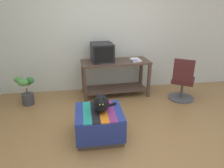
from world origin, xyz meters
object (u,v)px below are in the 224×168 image
object	(u,v)px
stapler	(135,61)
ottoman_with_blanket	(99,124)
book	(135,60)
cat	(101,103)
potted_plant	(27,91)
keyboard	(103,63)
tv_monitor	(102,52)
desk	(115,72)
office_chair	(183,82)

from	to	relation	value
stapler	ottoman_with_blanket	bearing A→B (deg)	156.55
stapler	book	bearing A→B (deg)	-11.99
cat	potted_plant	size ratio (longest dim) A/B	0.68
keyboard	cat	world-z (taller)	keyboard
stapler	tv_monitor	bearing A→B (deg)	84.92
desk	cat	bearing A→B (deg)	-110.34
cat	office_chair	bearing A→B (deg)	33.84
ottoman_with_blanket	stapler	distance (m)	1.69
cat	tv_monitor	bearing A→B (deg)	87.64
tv_monitor	cat	size ratio (longest dim) A/B	1.40
book	office_chair	size ratio (longest dim) A/B	0.31
ottoman_with_blanket	office_chair	bearing A→B (deg)	29.41
potted_plant	desk	bearing A→B (deg)	6.28
desk	potted_plant	size ratio (longest dim) A/B	2.48
book	potted_plant	bearing A→B (deg)	-178.99
desk	book	world-z (taller)	book
tv_monitor	keyboard	world-z (taller)	tv_monitor
office_chair	potted_plant	bearing A→B (deg)	28.87
keyboard	cat	distance (m)	1.34
keyboard	tv_monitor	bearing A→B (deg)	92.91
desk	book	size ratio (longest dim) A/B	5.17
office_chair	stapler	world-z (taller)	office_chair
desk	cat	size ratio (longest dim) A/B	3.65
desk	book	bearing A→B (deg)	-5.85
office_chair	cat	bearing A→B (deg)	63.31
cat	potted_plant	distance (m)	1.86
desk	book	distance (m)	0.50
book	cat	bearing A→B (deg)	-124.71
tv_monitor	office_chair	size ratio (longest dim) A/B	0.62
tv_monitor	desk	bearing A→B (deg)	-12.07
cat	stapler	size ratio (longest dim) A/B	3.61
desk	tv_monitor	bearing A→B (deg)	167.93
book	ottoman_with_blanket	size ratio (longest dim) A/B	0.41
keyboard	potted_plant	size ratio (longest dim) A/B	0.69
desk	book	xyz separation A→B (m)	(0.42, -0.02, 0.26)
book	stapler	bearing A→B (deg)	-114.90
tv_monitor	keyboard	distance (m)	0.25
keyboard	stapler	distance (m)	0.65
tv_monitor	book	size ratio (longest dim) A/B	1.98
desk	tv_monitor	distance (m)	0.51
book	potted_plant	distance (m)	2.27
cat	stapler	distance (m)	1.58
book	keyboard	bearing A→B (deg)	-173.16
keyboard	stapler	size ratio (longest dim) A/B	3.64
book	cat	size ratio (longest dim) A/B	0.70
keyboard	cat	bearing A→B (deg)	-97.24
ottoman_with_blanket	potted_plant	xyz separation A→B (m)	(-1.30, 1.27, 0.08)
book	stapler	xyz separation A→B (m)	(-0.04, -0.11, 0.00)
keyboard	book	world-z (taller)	book
tv_monitor	keyboard	xyz separation A→B (m)	(0.01, -0.19, -0.17)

